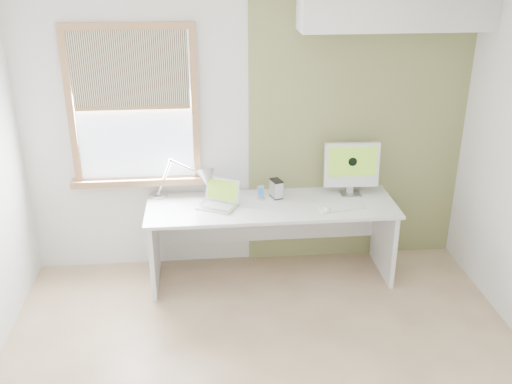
{
  "coord_description": "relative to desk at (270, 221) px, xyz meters",
  "views": [
    {
      "loc": [
        -0.41,
        -3.25,
        2.87
      ],
      "look_at": [
        0.0,
        1.05,
        1.0
      ],
      "focal_mm": 40.88,
      "sensor_mm": 36.0,
      "label": 1
    }
  ],
  "objects": [
    {
      "name": "soffit",
      "position": [
        1.03,
        0.13,
        1.87
      ],
      "size": [
        1.6,
        0.4,
        0.42
      ],
      "primitive_type": "cube",
      "color": "white",
      "rests_on": "room"
    },
    {
      "name": "laptop",
      "position": [
        -0.46,
        -0.04,
        0.25
      ],
      "size": [
        0.4,
        0.38,
        0.22
      ],
      "color": "#B0B3B5",
      "rests_on": "desk"
    },
    {
      "name": "window",
      "position": [
        -1.17,
        0.27,
        1.01
      ],
      "size": [
        1.2,
        0.14,
        1.42
      ],
      "color": "#94643D",
      "rests_on": "room"
    },
    {
      "name": "keyboard",
      "position": [
        0.6,
        -0.21,
        0.2
      ],
      "size": [
        0.41,
        0.18,
        0.02
      ],
      "color": "white",
      "rests_on": "desk"
    },
    {
      "name": "imac",
      "position": [
        0.75,
        0.11,
        0.47
      ],
      "size": [
        0.5,
        0.17,
        0.49
      ],
      "color": "#B0B3B5",
      "rests_on": "desk"
    },
    {
      "name": "room",
      "position": [
        -0.17,
        -1.44,
        0.77
      ],
      "size": [
        4.04,
        3.54,
        2.64
      ],
      "color": "#A2815E",
      "rests_on": "ground"
    },
    {
      "name": "external_drive",
      "position": [
        0.06,
        0.09,
        0.28
      ],
      "size": [
        0.12,
        0.15,
        0.17
      ],
      "color": "#B0B3B5",
      "rests_on": "desk"
    },
    {
      "name": "accent_wall",
      "position": [
        0.83,
        0.3,
        0.77
      ],
      "size": [
        2.0,
        0.02,
        2.6
      ],
      "primitive_type": "cube",
      "color": "#7A8651",
      "rests_on": "room"
    },
    {
      "name": "mouse",
      "position": [
        0.46,
        -0.25,
        0.21
      ],
      "size": [
        0.08,
        0.12,
        0.03
      ],
      "primitive_type": "ellipsoid",
      "rotation": [
        0.0,
        0.0,
        0.19
      ],
      "color": "white",
      "rests_on": "desk"
    },
    {
      "name": "phone_dock",
      "position": [
        -0.08,
        0.06,
        0.23
      ],
      "size": [
        0.08,
        0.08,
        0.13
      ],
      "color": "#B0B3B5",
      "rests_on": "desk"
    },
    {
      "name": "desk_lamp",
      "position": [
        -0.65,
        0.11,
        0.39
      ],
      "size": [
        0.63,
        0.34,
        0.37
      ],
      "color": "#B0B3B5",
      "rests_on": "desk"
    },
    {
      "name": "desk",
      "position": [
        0.0,
        0.0,
        0.0
      ],
      "size": [
        2.2,
        0.7,
        0.73
      ],
      "color": "silver",
      "rests_on": "room"
    }
  ]
}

